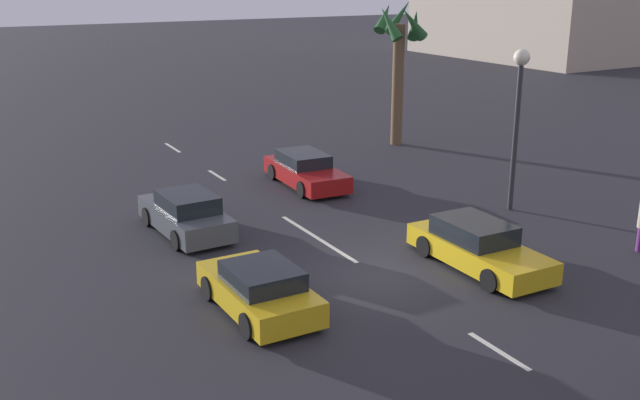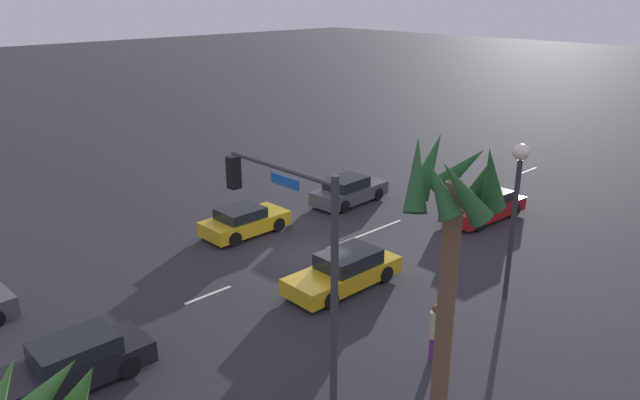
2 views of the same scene
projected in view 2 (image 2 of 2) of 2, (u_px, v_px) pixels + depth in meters
name	position (u px, v px, depth m)	size (l,w,h in m)	color
ground_plane	(309.00, 256.00, 25.14)	(220.00, 220.00, 0.00)	#28282D
lane_stripe_0	(527.00, 171.00, 36.79)	(2.19, 0.14, 0.01)	silver
lane_stripe_1	(474.00, 192.00, 33.01)	(1.84, 0.14, 0.01)	silver
lane_stripe_2	(383.00, 227.00, 28.14)	(2.53, 0.14, 0.01)	silver
lane_stripe_3	(346.00, 241.00, 26.56)	(2.30, 0.14, 0.01)	silver
lane_stripe_4	(208.00, 295.00, 21.91)	(1.97, 0.14, 0.01)	silver
car_0	(344.00, 271.00, 22.40)	(4.69, 1.90, 1.34)	gold
car_1	(69.00, 365.00, 16.79)	(4.61, 1.88, 1.35)	black
car_3	(244.00, 221.00, 27.26)	(3.98, 1.94, 1.26)	gold
car_4	(484.00, 206.00, 29.06)	(4.69, 2.05, 1.29)	maroon
car_5	(349.00, 191.00, 31.18)	(4.37, 2.00, 1.40)	#474C51
traffic_signal	(296.00, 240.00, 15.85)	(0.32, 4.51, 6.38)	#38383D
streetlamp	(517.00, 192.00, 20.44)	(0.56, 0.56, 5.68)	#2D2D33
pedestrian_0	(434.00, 331.00, 17.79)	(0.43, 0.43, 1.84)	#59266B
palm_tree_2	(451.00, 215.00, 14.00)	(2.51, 2.56, 7.45)	brown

